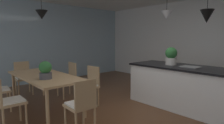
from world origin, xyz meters
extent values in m
cube|color=brown|center=(0.00, 0.00, -0.02)|extent=(10.00, 8.40, 0.04)
cube|color=white|center=(0.00, 3.26, 1.35)|extent=(10.00, 0.12, 2.70)
cube|color=#9EB7C6|center=(-4.06, 0.00, 1.35)|extent=(0.06, 8.40, 2.70)
cube|color=tan|center=(-1.50, -1.17, 0.71)|extent=(2.08, 0.88, 0.04)
cylinder|color=tan|center=(-2.46, -0.81, 0.35)|extent=(0.06, 0.06, 0.71)
cylinder|color=tan|center=(-0.54, -0.81, 0.35)|extent=(0.06, 0.06, 0.71)
cylinder|color=tan|center=(-2.46, -1.53, 0.35)|extent=(0.06, 0.06, 0.71)
cylinder|color=tan|center=(-0.54, -1.53, 0.35)|extent=(0.06, 0.06, 0.71)
cube|color=tan|center=(-1.03, -0.41, 0.43)|extent=(0.43, 0.43, 0.04)
cube|color=white|center=(-1.03, -0.41, 0.47)|extent=(0.39, 0.39, 0.03)
cube|color=tan|center=(-1.05, -0.23, 0.66)|extent=(0.38, 0.06, 0.42)
cylinder|color=tan|center=(-0.85, -0.57, 0.21)|extent=(0.04, 0.04, 0.41)
cylinder|color=tan|center=(-1.19, -0.60, 0.21)|extent=(0.04, 0.04, 0.41)
cylinder|color=tan|center=(-0.88, -0.23, 0.21)|extent=(0.04, 0.04, 0.41)
cylinder|color=tan|center=(-1.22, -0.26, 0.21)|extent=(0.04, 0.04, 0.41)
cube|color=tan|center=(-2.86, -1.17, 0.43)|extent=(0.43, 0.43, 0.04)
cube|color=white|center=(-2.86, -1.17, 0.47)|extent=(0.39, 0.39, 0.03)
cube|color=tan|center=(-3.04, -1.16, 0.66)|extent=(0.06, 0.38, 0.42)
cylinder|color=tan|center=(-2.68, -1.02, 0.21)|extent=(0.04, 0.04, 0.41)
cylinder|color=tan|center=(-2.70, -1.35, 0.21)|extent=(0.04, 0.04, 0.41)
cylinder|color=tan|center=(-3.02, -0.99, 0.21)|extent=(0.04, 0.04, 0.41)
cylinder|color=tan|center=(-3.04, -1.33, 0.21)|extent=(0.04, 0.04, 0.41)
cube|color=tan|center=(-1.03, -1.93, 0.43)|extent=(0.41, 0.41, 0.04)
cube|color=white|center=(-1.03, -1.93, 0.47)|extent=(0.37, 0.37, 0.03)
cylinder|color=tan|center=(-1.20, -1.76, 0.21)|extent=(0.04, 0.04, 0.41)
cylinder|color=tan|center=(-0.86, -1.76, 0.21)|extent=(0.04, 0.04, 0.41)
cylinder|color=tan|center=(-0.86, -2.10, 0.21)|extent=(0.04, 0.04, 0.41)
cylinder|color=tan|center=(-2.12, -1.75, 0.21)|extent=(0.04, 0.04, 0.41)
cylinder|color=tan|center=(-1.78, -1.78, 0.21)|extent=(0.04, 0.04, 0.41)
cube|color=tan|center=(-0.14, -1.17, 0.43)|extent=(0.41, 0.41, 0.04)
cube|color=white|center=(-0.14, -1.17, 0.47)|extent=(0.37, 0.37, 0.03)
cube|color=tan|center=(0.04, -1.18, 0.66)|extent=(0.04, 0.38, 0.42)
cylinder|color=tan|center=(-0.31, -1.34, 0.21)|extent=(0.04, 0.04, 0.41)
cylinder|color=tan|center=(-0.31, -1.00, 0.21)|extent=(0.04, 0.04, 0.41)
cylinder|color=tan|center=(0.03, -1.01, 0.21)|extent=(0.04, 0.04, 0.41)
cube|color=tan|center=(-1.97, -0.41, 0.43)|extent=(0.41, 0.41, 0.04)
cube|color=white|center=(-1.97, -0.41, 0.47)|extent=(0.37, 0.37, 0.03)
cube|color=tan|center=(-1.96, -0.23, 0.66)|extent=(0.38, 0.04, 0.42)
cylinder|color=tan|center=(-1.80, -0.59, 0.21)|extent=(0.04, 0.04, 0.41)
cylinder|color=tan|center=(-2.14, -0.58, 0.21)|extent=(0.04, 0.04, 0.41)
cylinder|color=tan|center=(-1.79, -0.25, 0.21)|extent=(0.04, 0.04, 0.41)
cylinder|color=tan|center=(-2.13, -0.24, 0.21)|extent=(0.04, 0.04, 0.41)
cube|color=white|center=(0.38, 1.08, 0.44)|extent=(2.19, 0.88, 0.88)
cube|color=black|center=(0.38, 1.08, 0.88)|extent=(2.25, 0.94, 0.04)
cube|color=gray|center=(0.55, 1.08, 0.91)|extent=(0.36, 0.30, 0.01)
cone|color=black|center=(-1.66, -1.10, 1.98)|extent=(0.25, 0.25, 0.19)
cone|color=#B7B7B7|center=(-0.05, 1.08, 2.01)|extent=(0.25, 0.25, 0.18)
cone|color=black|center=(0.82, 1.08, 1.91)|extent=(0.25, 0.25, 0.25)
cylinder|color=beige|center=(0.10, 1.08, 0.98)|extent=(0.24, 0.24, 0.16)
sphere|color=#2D6B33|center=(0.10, 1.08, 1.17)|extent=(0.26, 0.26, 0.26)
cylinder|color=#4C4C51|center=(-1.11, -1.30, 0.79)|extent=(0.23, 0.23, 0.12)
sphere|color=#2D6B33|center=(-1.11, -1.30, 0.95)|extent=(0.24, 0.24, 0.24)
cylinder|color=silver|center=(-1.75, -1.09, 0.81)|extent=(0.08, 0.08, 0.17)
camera|label=1|loc=(2.36, -2.73, 1.48)|focal=30.48mm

